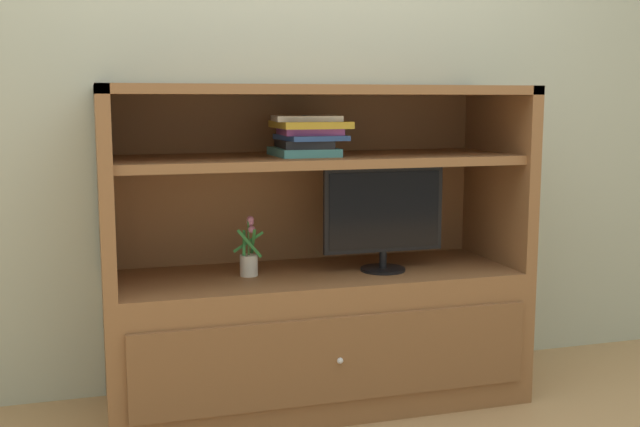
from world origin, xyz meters
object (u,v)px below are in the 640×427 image
Objects in this scene: media_console at (316,301)px; magazine_stack at (307,135)px; potted_plant at (249,258)px; tv_monitor at (384,215)px.

magazine_stack is at bearing -163.64° from media_console.
potted_plant is 0.55m from magazine_stack.
magazine_stack is (-0.31, 0.06, 0.33)m from tv_monitor.
media_console is 0.46m from tv_monitor.
magazine_stack is at bearing 169.75° from tv_monitor.
media_console is at bearing -0.25° from potted_plant.
potted_plant is at bearing 176.87° from magazine_stack.
tv_monitor is at bearing -7.17° from potted_plant.
media_console is 0.34m from potted_plant.
tv_monitor is 0.46m from magazine_stack.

